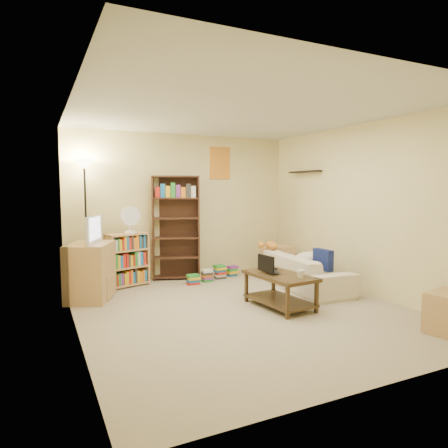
{
  "coord_description": "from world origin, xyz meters",
  "views": [
    {
      "loc": [
        -2.37,
        -4.44,
        1.55
      ],
      "look_at": [
        0.07,
        0.69,
        1.05
      ],
      "focal_mm": 32.0,
      "sensor_mm": 36.0,
      "label": 1
    }
  ],
  "objects_px": {
    "television": "(89,230)",
    "laptop": "(274,271)",
    "coffee_table": "(280,285)",
    "floor_lamp": "(85,186)",
    "tv_stand": "(90,272)",
    "desk_fan": "(130,219)",
    "short_bookshelf": "(128,260)",
    "tabby_cat": "(270,245)",
    "tall_bookshelf": "(176,225)",
    "sofa": "(303,271)",
    "mug": "(301,274)",
    "side_table": "(277,261)"
  },
  "relations": [
    {
      "from": "floor_lamp",
      "to": "coffee_table",
      "type": "bearing_deg",
      "value": -45.1
    },
    {
      "from": "short_bookshelf",
      "to": "tabby_cat",
      "type": "bearing_deg",
      "value": -31.31
    },
    {
      "from": "sofa",
      "to": "coffee_table",
      "type": "bearing_deg",
      "value": 132.16
    },
    {
      "from": "tall_bookshelf",
      "to": "side_table",
      "type": "bearing_deg",
      "value": 0.03
    },
    {
      "from": "tabby_cat",
      "to": "desk_fan",
      "type": "distance_m",
      "value": 2.35
    },
    {
      "from": "tabby_cat",
      "to": "television",
      "type": "height_order",
      "value": "television"
    },
    {
      "from": "mug",
      "to": "desk_fan",
      "type": "relative_size",
      "value": 0.35
    },
    {
      "from": "tall_bookshelf",
      "to": "short_bookshelf",
      "type": "xyz_separation_m",
      "value": [
        -0.87,
        -0.17,
        -0.51
      ]
    },
    {
      "from": "tabby_cat",
      "to": "floor_lamp",
      "type": "distance_m",
      "value": 3.14
    },
    {
      "from": "coffee_table",
      "to": "floor_lamp",
      "type": "xyz_separation_m",
      "value": [
        -2.16,
        2.16,
        1.31
      ]
    },
    {
      "from": "sofa",
      "to": "tall_bookshelf",
      "type": "bearing_deg",
      "value": 51.93
    },
    {
      "from": "tabby_cat",
      "to": "mug",
      "type": "bearing_deg",
      "value": -109.69
    },
    {
      "from": "laptop",
      "to": "side_table",
      "type": "relative_size",
      "value": 0.71
    },
    {
      "from": "coffee_table",
      "to": "side_table",
      "type": "bearing_deg",
      "value": 52.44
    },
    {
      "from": "coffee_table",
      "to": "television",
      "type": "xyz_separation_m",
      "value": [
        -2.2,
        1.44,
        0.7
      ]
    },
    {
      "from": "sofa",
      "to": "tall_bookshelf",
      "type": "relative_size",
      "value": 1.04
    },
    {
      "from": "coffee_table",
      "to": "mug",
      "type": "bearing_deg",
      "value": -76.08
    },
    {
      "from": "tv_stand",
      "to": "desk_fan",
      "type": "height_order",
      "value": "desk_fan"
    },
    {
      "from": "television",
      "to": "tall_bookshelf",
      "type": "xyz_separation_m",
      "value": [
        1.51,
        0.72,
        -0.05
      ]
    },
    {
      "from": "tall_bookshelf",
      "to": "desk_fan",
      "type": "distance_m",
      "value": 0.86
    },
    {
      "from": "television",
      "to": "side_table",
      "type": "bearing_deg",
      "value": -63.55
    },
    {
      "from": "laptop",
      "to": "tv_stand",
      "type": "xyz_separation_m",
      "value": [
        -2.19,
        1.32,
        -0.06
      ]
    },
    {
      "from": "tv_stand",
      "to": "desk_fan",
      "type": "xyz_separation_m",
      "value": [
        0.68,
        0.51,
        0.68
      ]
    },
    {
      "from": "television",
      "to": "desk_fan",
      "type": "relative_size",
      "value": 1.48
    },
    {
      "from": "coffee_table",
      "to": "laptop",
      "type": "distance_m",
      "value": 0.21
    },
    {
      "from": "mug",
      "to": "side_table",
      "type": "xyz_separation_m",
      "value": [
        0.89,
        1.89,
        -0.22
      ]
    },
    {
      "from": "coffee_table",
      "to": "tv_stand",
      "type": "bearing_deg",
      "value": 141.23
    },
    {
      "from": "television",
      "to": "short_bookshelf",
      "type": "bearing_deg",
      "value": -25.11
    },
    {
      "from": "laptop",
      "to": "television",
      "type": "bearing_deg",
      "value": 69.2
    },
    {
      "from": "coffee_table",
      "to": "laptop",
      "type": "bearing_deg",
      "value": 87.16
    },
    {
      "from": "laptop",
      "to": "mug",
      "type": "bearing_deg",
      "value": -154.96
    },
    {
      "from": "tabby_cat",
      "to": "tv_stand",
      "type": "relative_size",
      "value": 0.52
    },
    {
      "from": "television",
      "to": "laptop",
      "type": "bearing_deg",
      "value": -97.19
    },
    {
      "from": "sofa",
      "to": "coffee_table",
      "type": "xyz_separation_m",
      "value": [
        -0.91,
        -0.72,
        0.02
      ]
    },
    {
      "from": "floor_lamp",
      "to": "desk_fan",
      "type": "bearing_deg",
      "value": -18.34
    },
    {
      "from": "tabby_cat",
      "to": "tv_stand",
      "type": "bearing_deg",
      "value": 179.71
    },
    {
      "from": "short_bookshelf",
      "to": "mug",
      "type": "bearing_deg",
      "value": -71.41
    },
    {
      "from": "television",
      "to": "desk_fan",
      "type": "xyz_separation_m",
      "value": [
        0.68,
        0.51,
        0.1
      ]
    },
    {
      "from": "laptop",
      "to": "short_bookshelf",
      "type": "relative_size",
      "value": 0.46
    },
    {
      "from": "coffee_table",
      "to": "laptop",
      "type": "height_order",
      "value": "laptop"
    },
    {
      "from": "television",
      "to": "side_table",
      "type": "xyz_separation_m",
      "value": [
        3.19,
        0.14,
        -0.71
      ]
    },
    {
      "from": "mug",
      "to": "floor_lamp",
      "type": "distance_m",
      "value": 3.53
    },
    {
      "from": "tabby_cat",
      "to": "side_table",
      "type": "height_order",
      "value": "tabby_cat"
    },
    {
      "from": "sofa",
      "to": "tabby_cat",
      "type": "height_order",
      "value": "tabby_cat"
    },
    {
      "from": "mug",
      "to": "side_table",
      "type": "relative_size",
      "value": 0.28
    },
    {
      "from": "desk_fan",
      "to": "tv_stand",
      "type": "bearing_deg",
      "value": -143.25
    },
    {
      "from": "television",
      "to": "floor_lamp",
      "type": "height_order",
      "value": "floor_lamp"
    },
    {
      "from": "tall_bookshelf",
      "to": "short_bookshelf",
      "type": "distance_m",
      "value": 1.02
    },
    {
      "from": "tv_stand",
      "to": "short_bookshelf",
      "type": "distance_m",
      "value": 0.84
    },
    {
      "from": "laptop",
      "to": "desk_fan",
      "type": "xyz_separation_m",
      "value": [
        -1.51,
        1.83,
        0.63
      ]
    }
  ]
}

